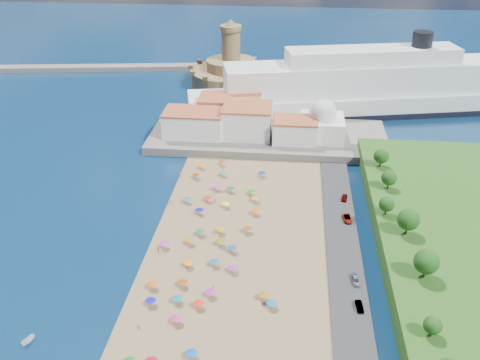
# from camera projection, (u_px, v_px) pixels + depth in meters

# --- Properties ---
(ground) EXTENTS (700.00, 700.00, 0.00)m
(ground) POSITION_uv_depth(u_px,v_px,m) (216.00, 249.00, 143.25)
(ground) COLOR #071938
(ground) RESTS_ON ground
(terrace) EXTENTS (90.00, 36.00, 3.00)m
(terrace) POSITION_uv_depth(u_px,v_px,m) (268.00, 137.00, 205.59)
(terrace) COLOR #59544C
(terrace) RESTS_ON ground
(jetty) EXTENTS (18.00, 70.00, 2.40)m
(jetty) POSITION_uv_depth(u_px,v_px,m) (223.00, 104.00, 238.37)
(jetty) COLOR #59544C
(jetty) RESTS_ON ground
(breakwater) EXTENTS (199.03, 34.77, 2.60)m
(breakwater) POSITION_uv_depth(u_px,v_px,m) (53.00, 68.00, 286.57)
(breakwater) COLOR #59544C
(breakwater) RESTS_ON ground
(waterfront_buildings) EXTENTS (57.00, 29.00, 11.00)m
(waterfront_buildings) POSITION_uv_depth(u_px,v_px,m) (235.00, 120.00, 204.31)
(waterfront_buildings) COLOR silver
(waterfront_buildings) RESTS_ON terrace
(domed_building) EXTENTS (16.00, 16.00, 15.00)m
(domed_building) POSITION_uv_depth(u_px,v_px,m) (322.00, 123.00, 198.50)
(domed_building) COLOR silver
(domed_building) RESTS_ON terrace
(fortress) EXTENTS (40.00, 40.00, 32.40)m
(fortress) POSITION_uv_depth(u_px,v_px,m) (231.00, 72.00, 262.06)
(fortress) COLOR olive
(fortress) RESTS_ON ground
(cruise_ship) EXTENTS (156.87, 56.62, 34.01)m
(cruise_ship) POSITION_uv_depth(u_px,v_px,m) (369.00, 89.00, 229.05)
(cruise_ship) COLOR black
(cruise_ship) RESTS_ON ground
(beach_parasols) EXTENTS (32.16, 115.84, 2.20)m
(beach_parasols) POSITION_uv_depth(u_px,v_px,m) (204.00, 268.00, 132.63)
(beach_parasols) COLOR gray
(beach_parasols) RESTS_ON beach
(beachgoers) EXTENTS (34.59, 95.03, 1.89)m
(beachgoers) POSITION_uv_depth(u_px,v_px,m) (199.00, 242.00, 144.49)
(beachgoers) COLOR tan
(beachgoers) RESTS_ON beach
(parked_cars) EXTENTS (2.76, 73.84, 1.37)m
(parked_cars) POSITION_uv_depth(u_px,v_px,m) (353.00, 258.00, 137.73)
(parked_cars) COLOR gray
(parked_cars) RESTS_ON promenade
(hillside_trees) EXTENTS (13.10, 109.32, 7.47)m
(hillside_trees) POSITION_uv_depth(u_px,v_px,m) (410.00, 246.00, 127.37)
(hillside_trees) COLOR #382314
(hillside_trees) RESTS_ON hillside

